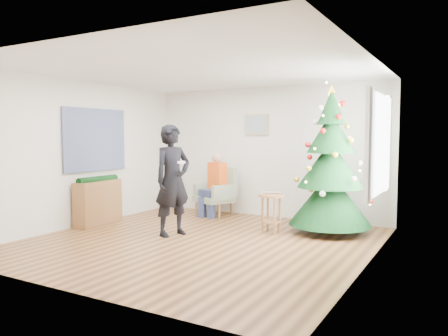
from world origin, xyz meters
The scene contains 19 objects.
floor centered at (0.00, 0.00, 0.00)m, with size 5.00×5.00×0.00m, color brown.
ceiling centered at (0.00, 0.00, 2.60)m, with size 5.00×5.00×0.00m, color white.
wall_back centered at (0.00, 2.50, 1.30)m, with size 5.00×5.00×0.00m, color silver.
wall_front centered at (0.00, -2.50, 1.30)m, with size 5.00×5.00×0.00m, color silver.
wall_left centered at (-2.50, 0.00, 1.30)m, with size 5.00×5.00×0.00m, color silver.
wall_right centered at (2.50, 0.00, 1.30)m, with size 5.00×5.00×0.00m, color silver.
window_panel centered at (2.47, 1.00, 1.50)m, with size 0.04×1.30×1.40m, color white.
curtains centered at (2.44, 1.00, 1.50)m, with size 0.05×1.75×1.50m.
christmas_tree centered at (1.56, 1.62, 1.11)m, with size 1.37×1.37×2.47m.
stool centered at (0.73, 1.09, 0.34)m, with size 0.44×0.44×0.66m.
laptop centered at (0.73, 1.09, 0.67)m, with size 0.36×0.23×0.03m, color silver.
armchair centered at (-0.90, 2.06, 0.36)m, with size 0.88×0.87×0.98m.
seated_person centered at (-0.93, 2.01, 0.66)m, with size 0.51×0.65×1.29m.
standing_man centered at (-0.62, 0.17, 0.90)m, with size 0.66×0.43×1.80m, color black.
game_controller centered at (-0.42, 0.14, 1.20)m, with size 0.04×0.13×0.04m, color white.
console centered at (-2.33, 0.20, 0.40)m, with size 0.30×1.00×0.80m, color brown.
garland centered at (-2.33, 0.20, 0.82)m, with size 0.14×0.14×0.90m, color black.
tapestry centered at (-2.46, 0.30, 1.55)m, with size 0.03×1.50×1.15m, color black.
framed_picture centered at (-0.20, 2.46, 1.85)m, with size 0.52×0.05×0.42m.
Camera 1 is at (3.58, -5.56, 1.62)m, focal length 35.00 mm.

